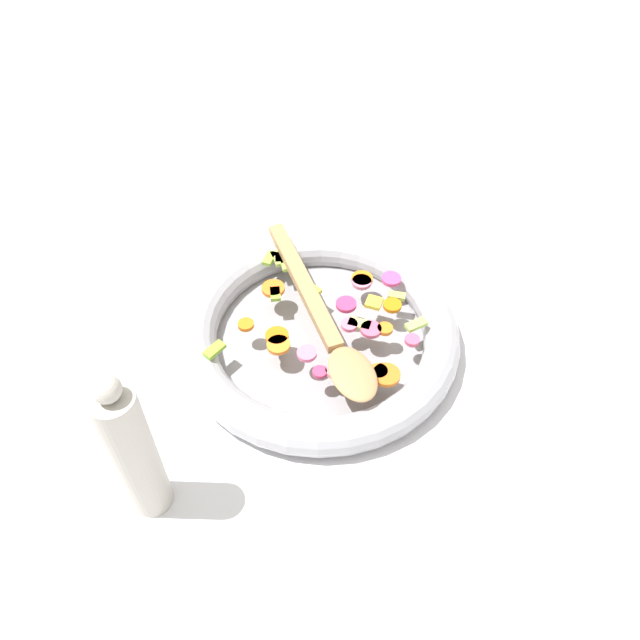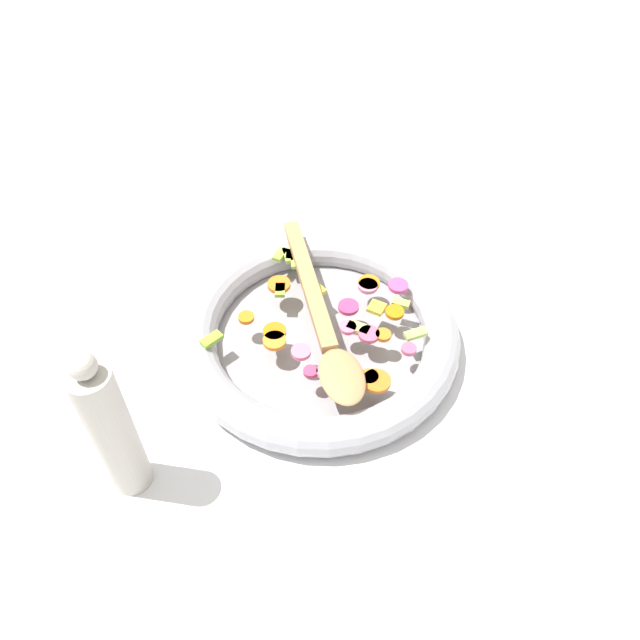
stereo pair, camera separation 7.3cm
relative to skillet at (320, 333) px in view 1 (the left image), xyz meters
name	(u,v)px [view 1 (the left image)]	position (x,y,z in m)	size (l,w,h in m)	color
ground_plane	(320,343)	(0.00, 0.00, -0.02)	(4.00, 4.00, 0.00)	silver
skillet	(320,333)	(0.00, 0.00, 0.00)	(0.39, 0.39, 0.05)	gray
chopped_vegetables	(335,317)	(0.02, -0.01, 0.03)	(0.31, 0.29, 0.01)	orange
wooden_spoon	(325,323)	(0.00, -0.02, 0.04)	(0.06, 0.35, 0.01)	#A87F51
pepper_mill	(133,452)	(-0.27, -0.15, 0.09)	(0.05, 0.05, 0.23)	#B2ADA3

